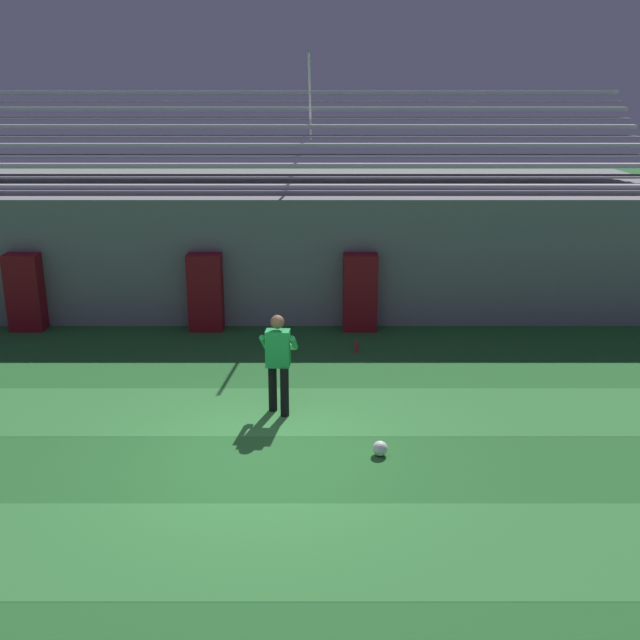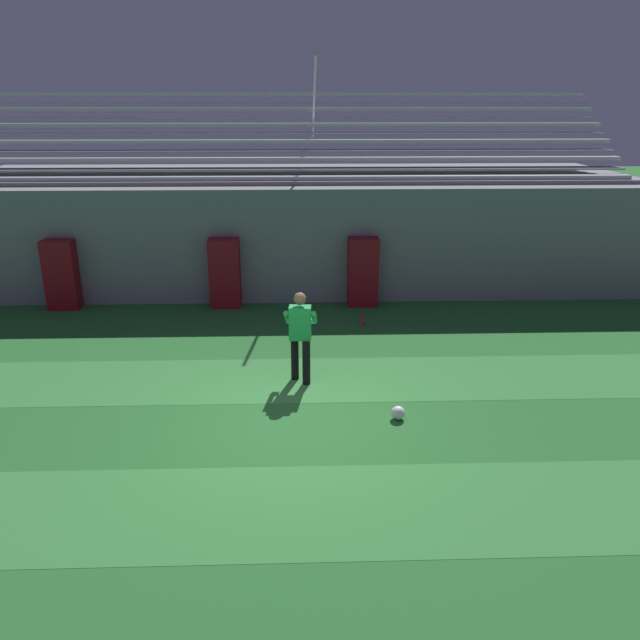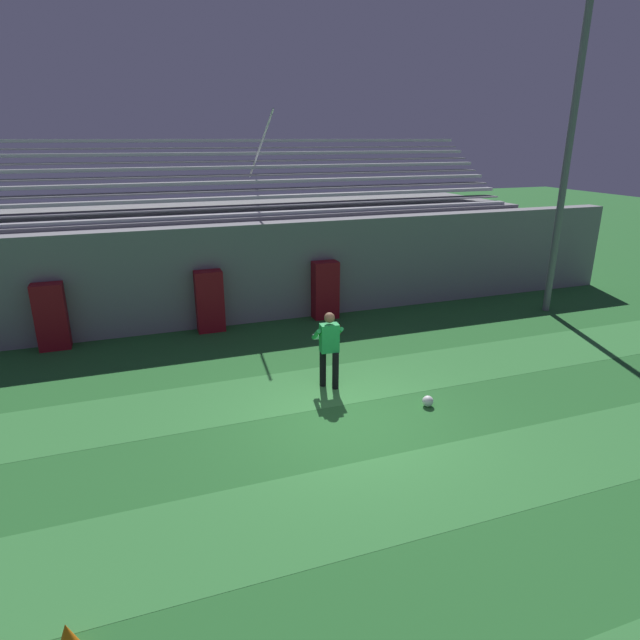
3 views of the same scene
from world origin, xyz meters
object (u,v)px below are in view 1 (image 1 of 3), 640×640
Objects in this scene: padding_pillar_gate_right at (361,292)px; soccer_ball at (381,448)px; goalkeeper at (279,358)px; water_bottle at (358,347)px; padding_pillar_gate_left at (207,292)px; padding_pillar_far_left at (27,292)px.

soccer_ball is (-0.00, -5.87, -0.73)m from padding_pillar_gate_right.
goalkeeper is 6.96× the size of water_bottle.
water_bottle is at bearing 91.79° from soccer_ball.
padding_pillar_gate_right is (3.34, 0.00, 0.00)m from padding_pillar_gate_left.
soccer_ball is at bearing -90.03° from padding_pillar_gate_right.
padding_pillar_gate_right is 7.66× the size of soccer_ball.
padding_pillar_gate_right reaches higher than goalkeeper.
padding_pillar_gate_left is at bearing 0.00° from padding_pillar_far_left.
padding_pillar_gate_left reaches higher than soccer_ball.
padding_pillar_gate_left is at bearing 180.00° from padding_pillar_gate_right.
padding_pillar_gate_right is at bearing 0.00° from padding_pillar_gate_left.
padding_pillar_far_left is 9.35m from soccer_ball.
goalkeeper is at bearing -37.51° from padding_pillar_far_left.
padding_pillar_far_left is 1.01× the size of goalkeeper.
padding_pillar_gate_right is 5.91m from soccer_ball.
padding_pillar_gate_right is 1.00× the size of padding_pillar_far_left.
padding_pillar_gate_left is at bearing 119.66° from soccer_ball.
padding_pillar_gate_left is 1.00× the size of padding_pillar_gate_right.
padding_pillar_far_left is 7.20m from goalkeeper.
padding_pillar_gate_right reaches higher than water_bottle.
water_bottle is (1.40, 2.91, -0.83)m from goalkeeper.
soccer_ball is at bearing -44.08° from goalkeeper.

